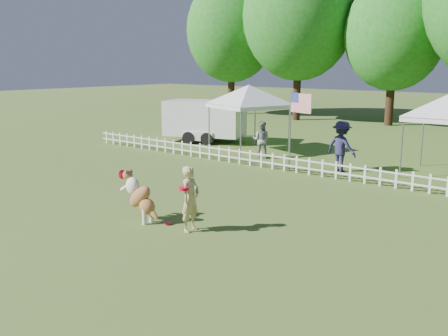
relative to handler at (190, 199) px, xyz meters
The scene contains 13 objects.
ground 1.32m from the handler, behind, with size 120.00×120.00×0.00m, color #365F1E.
picket_fence 6.92m from the handler, 98.88° to the left, with size 22.00×0.08×0.60m, color silver, non-canonical shape.
handler is the anchor object (origin of this frame).
dog 1.44m from the handler, behind, with size 1.18×0.39×1.22m, color brown, non-canonical shape.
frisbee_on_turf 1.05m from the handler, behind, with size 0.20×0.20×0.02m, color red.
canopy_tent_left 10.79m from the handler, 119.42° to the left, with size 2.70×2.70×2.79m, color white, non-canonical shape.
cargo_trailer 13.25m from the handler, 129.87° to the left, with size 4.64×2.04×2.04m, color white, non-canonical shape.
flag_pole 7.26m from the handler, 103.92° to the left, with size 1.08×0.11×2.82m, color gray, non-canonical shape.
spectator_a 9.27m from the handler, 115.01° to the left, with size 0.72×0.56×1.48m, color gray.
spectator_b 8.06m from the handler, 91.83° to the left, with size 1.16×0.67×1.80m, color #242148.
tree_far_left 27.51m from the handler, 126.36° to the left, with size 6.60×6.60×11.00m, color #21621C, non-canonical shape.
tree_left 24.15m from the handler, 115.27° to the left, with size 7.40×7.40×12.00m, color #21621C, non-canonical shape.
tree_center_left 23.06m from the handler, 100.32° to the left, with size 6.00×6.00×9.80m, color #21621C, non-canonical shape.
Camera 1 is at (8.51, -7.76, 3.74)m, focal length 40.00 mm.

